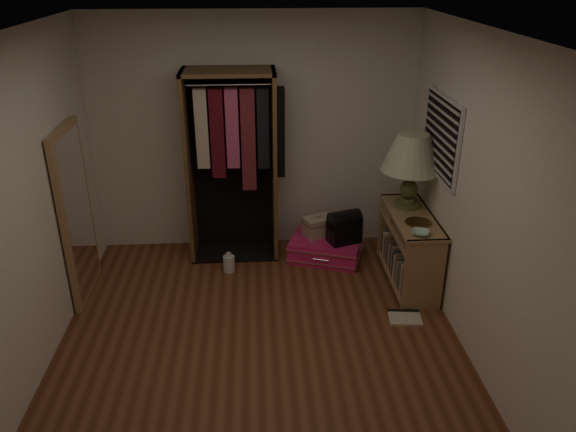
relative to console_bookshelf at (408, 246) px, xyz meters
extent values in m
plane|color=brown|center=(-1.53, -1.04, -0.38)|extent=(4.00, 4.00, 0.00)
cube|color=silver|center=(-1.53, 0.96, 0.92)|extent=(3.50, 0.02, 2.60)
cube|color=silver|center=(-1.53, -3.04, 0.92)|extent=(3.50, 0.02, 2.60)
cube|color=silver|center=(0.22, -1.04, 0.92)|extent=(0.02, 4.00, 2.60)
cube|color=silver|center=(-3.28, -1.04, 0.92)|extent=(0.02, 4.00, 2.60)
cube|color=silver|center=(-1.53, -1.04, 2.22)|extent=(3.50, 4.00, 0.01)
cube|color=silver|center=(0.20, -0.04, 1.17)|extent=(0.03, 0.96, 0.76)
cube|color=black|center=(0.19, -0.04, 1.17)|extent=(0.03, 0.90, 0.70)
cube|color=beige|center=(0.18, -0.04, 0.85)|extent=(0.01, 0.88, 0.02)
cube|color=beige|center=(0.18, -0.04, 0.93)|extent=(0.01, 0.88, 0.02)
cube|color=beige|center=(0.18, -0.04, 1.01)|extent=(0.01, 0.88, 0.02)
cube|color=beige|center=(0.18, -0.04, 1.09)|extent=(0.01, 0.88, 0.02)
cube|color=beige|center=(0.18, -0.04, 1.17)|extent=(0.01, 0.88, 0.02)
cube|color=beige|center=(0.18, -0.04, 1.24)|extent=(0.01, 0.88, 0.02)
cube|color=beige|center=(0.18, -0.04, 1.32)|extent=(0.01, 0.88, 0.02)
cube|color=beige|center=(0.18, -0.04, 1.40)|extent=(0.01, 0.88, 0.02)
cube|color=beige|center=(0.18, -0.04, 1.48)|extent=(0.01, 0.88, 0.02)
cube|color=#977349|center=(0.01, -0.58, -0.01)|extent=(0.40, 0.03, 0.75)
cube|color=#977349|center=(0.01, 0.49, -0.01)|extent=(0.40, 0.03, 0.75)
cube|color=#977349|center=(0.01, -0.04, -0.32)|extent=(0.40, 1.04, 0.03)
cube|color=#977349|center=(0.01, -0.04, 0.19)|extent=(0.40, 1.04, 0.03)
cube|color=#977349|center=(0.01, -0.04, 0.35)|extent=(0.42, 1.12, 0.03)
cube|color=brown|center=(0.20, -0.04, -0.01)|extent=(0.02, 1.10, 0.75)
cube|color=#977349|center=(0.00, 0.29, 0.26)|extent=(0.36, 0.38, 0.13)
cube|color=gray|center=(-0.06, -0.51, -0.17)|extent=(0.22, 0.04, 0.27)
cube|color=#4C3833|center=(-0.07, -0.46, -0.17)|extent=(0.18, 0.05, 0.27)
cube|color=#B7AD99|center=(-0.06, -0.40, -0.15)|extent=(0.21, 0.04, 0.32)
cube|color=brown|center=(-0.07, -0.35, -0.16)|extent=(0.18, 0.05, 0.31)
cube|color=#3F4C59|center=(-0.06, -0.29, -0.19)|extent=(0.21, 0.05, 0.23)
cube|color=gray|center=(-0.07, -0.24, -0.18)|extent=(0.19, 0.04, 0.26)
cube|color=#59594C|center=(-0.06, -0.19, -0.17)|extent=(0.20, 0.04, 0.29)
cube|color=#B2724C|center=(-0.08, -0.15, -0.16)|extent=(0.17, 0.03, 0.30)
cube|color=beige|center=(-0.07, -0.11, -0.18)|extent=(0.19, 0.04, 0.26)
cube|color=#332D38|center=(-0.07, -0.06, -0.18)|extent=(0.20, 0.05, 0.27)
cube|color=gray|center=(-0.06, 0.00, -0.16)|extent=(0.21, 0.05, 0.30)
cube|color=#4C3833|center=(-0.06, 0.05, -0.16)|extent=(0.21, 0.05, 0.30)
cube|color=#B7AD99|center=(-0.06, 0.11, -0.18)|extent=(0.20, 0.05, 0.27)
cube|color=brown|center=(-0.05, 0.16, -0.17)|extent=(0.22, 0.04, 0.29)
cube|color=#3F4C59|center=(-0.06, 0.21, -0.18)|extent=(0.21, 0.04, 0.26)
cube|color=gray|center=(-0.06, 0.25, -0.20)|extent=(0.22, 0.03, 0.22)
cube|color=#59594C|center=(-0.07, 0.30, -0.20)|extent=(0.19, 0.03, 0.22)
cube|color=#B2724C|center=(-0.07, 0.33, -0.18)|extent=(0.19, 0.03, 0.25)
cube|color=beige|center=(-0.07, 0.39, -0.17)|extent=(0.18, 0.05, 0.27)
cube|color=#332D38|center=(-0.06, 0.43, -0.19)|extent=(0.21, 0.03, 0.24)
cube|color=brown|center=(-2.24, 0.70, 0.64)|extent=(0.04, 0.50, 2.05)
cube|color=brown|center=(-1.33, 0.70, 0.64)|extent=(0.04, 0.50, 2.05)
cube|color=brown|center=(-1.78, 0.70, 1.65)|extent=(0.95, 0.50, 0.04)
cube|color=black|center=(-1.78, 0.93, 0.64)|extent=(0.95, 0.02, 2.05)
cube|color=black|center=(-1.78, 0.70, -0.37)|extent=(0.95, 0.50, 0.02)
cylinder|color=white|center=(-1.78, 0.70, 1.52)|extent=(0.87, 0.02, 0.02)
cube|color=beige|center=(-2.07, 0.68, 1.07)|extent=(0.13, 0.10, 0.83)
cube|color=#590F19|center=(-1.92, 0.68, 1.02)|extent=(0.14, 0.11, 0.94)
cube|color=#BF4C72|center=(-1.76, 0.68, 1.07)|extent=(0.13, 0.14, 0.83)
cube|color=maroon|center=(-1.60, 0.68, 0.94)|extent=(0.15, 0.10, 1.08)
cube|color=black|center=(-1.44, 0.68, 1.06)|extent=(0.12, 0.11, 0.84)
cube|color=black|center=(-1.29, 0.68, 1.02)|extent=(0.14, 0.16, 0.93)
cube|color=#A17D4E|center=(-3.24, -0.04, 0.47)|extent=(0.05, 0.80, 1.70)
cube|color=white|center=(-3.21, -0.04, 0.47)|extent=(0.01, 0.68, 1.58)
cube|color=#D91A5F|center=(-0.77, 0.51, -0.27)|extent=(0.88, 0.75, 0.24)
cube|color=white|center=(-0.77, 0.51, -0.33)|extent=(0.91, 0.77, 0.01)
cube|color=white|center=(-0.77, 0.51, -0.20)|extent=(0.91, 0.77, 0.01)
cylinder|color=white|center=(-0.86, 0.24, -0.27)|extent=(0.17, 0.07, 0.02)
cube|color=tan|center=(-0.85, 0.60, -0.04)|extent=(0.37, 0.32, 0.21)
cube|color=brown|center=(-0.85, 0.60, 0.00)|extent=(0.38, 0.33, 0.01)
cylinder|color=white|center=(-0.85, 0.60, 0.08)|extent=(0.09, 0.05, 0.01)
cube|color=black|center=(-0.59, 0.43, -0.02)|extent=(0.39, 0.31, 0.26)
cylinder|color=black|center=(-0.59, 0.43, 0.11)|extent=(0.39, 0.31, 0.22)
cylinder|color=#4B582A|center=(0.01, 0.18, 0.39)|extent=(0.31, 0.31, 0.04)
cylinder|color=#4B582A|center=(0.01, 0.18, 0.44)|extent=(0.18, 0.18, 0.05)
sphere|color=#4B582A|center=(0.01, 0.18, 0.56)|extent=(0.22, 0.22, 0.18)
cylinder|color=#4B582A|center=(0.01, 0.18, 0.70)|extent=(0.08, 0.08, 0.11)
cone|color=beige|center=(0.01, 0.18, 0.94)|extent=(0.73, 0.73, 0.37)
cone|color=silver|center=(0.01, 0.18, 0.94)|extent=(0.65, 0.65, 0.35)
cylinder|color=#A17C3E|center=(0.01, -0.23, 0.37)|extent=(0.27, 0.27, 0.01)
imported|color=#AED1B4|center=(-0.04, -0.47, 0.39)|extent=(0.22, 0.22, 0.04)
cylinder|color=silver|center=(-1.84, 0.28, -0.30)|extent=(0.15, 0.15, 0.18)
cylinder|color=silver|center=(-1.84, 0.28, -0.19)|extent=(0.06, 0.06, 0.04)
cube|color=beige|center=(-0.18, -0.71, -0.37)|extent=(0.32, 0.27, 0.02)
cube|color=black|center=(-0.17, -0.62, -0.37)|extent=(0.30, 0.07, 0.03)
camera|label=1|loc=(-1.54, -4.97, 2.67)|focal=35.00mm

